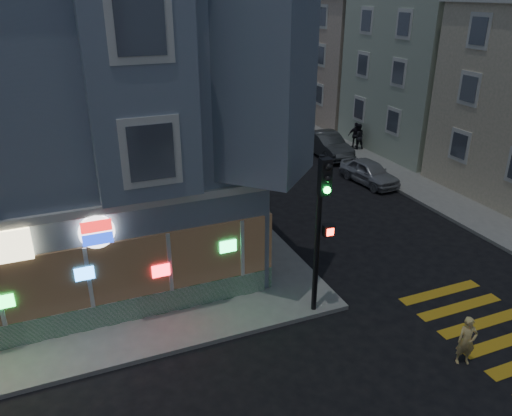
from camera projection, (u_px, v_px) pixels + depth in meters
ground at (294, 373)px, 13.71m from camera, size 120.00×120.00×0.00m
sidewalk_ne at (420, 116)px, 41.17m from camera, size 24.00×42.00×0.15m
corner_building at (23, 102)px, 18.59m from camera, size 14.60×14.60×11.40m
row_house_b at (459, 63)px, 31.88m from camera, size 12.00×8.60×10.50m
row_house_c at (376, 58)px, 39.80m from camera, size 12.00×8.60×9.00m
row_house_d at (321, 39)px, 47.13m from camera, size 12.00×8.60×10.50m
utility_pole at (297, 63)px, 36.29m from camera, size 2.20×0.30×9.00m
street_tree_near at (267, 64)px, 41.78m from camera, size 3.00×3.00×5.30m
street_tree_far at (234, 54)px, 48.56m from camera, size 3.00×3.00×5.30m
running_child at (467, 341)px, 13.82m from camera, size 0.64×0.53×1.49m
pedestrian_a at (358, 136)px, 32.22m from camera, size 0.89×0.74×1.66m
pedestrian_b at (356, 135)px, 32.44m from camera, size 1.06×0.76×1.67m
parked_car_a at (369, 172)px, 26.92m from camera, size 1.91×3.90×1.28m
parked_car_b at (327, 144)px, 31.40m from camera, size 1.59×4.51×1.48m
parked_car_c at (281, 120)px, 37.39m from camera, size 2.09×4.74×1.35m
parked_car_d at (242, 107)px, 41.59m from camera, size 2.48×5.01×1.37m
traffic_signal at (322, 211)px, 14.72m from camera, size 0.62×0.58×5.21m
fire_hydrant at (345, 150)px, 30.78m from camera, size 0.50×0.29×0.86m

